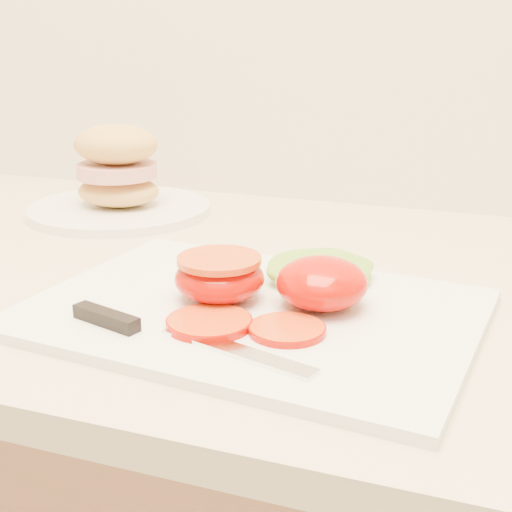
% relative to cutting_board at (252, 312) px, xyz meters
% --- Properties ---
extents(cutting_board, '(0.42, 0.32, 0.01)m').
position_rel_cutting_board_xyz_m(cutting_board, '(0.00, 0.00, 0.00)').
color(cutting_board, white).
rests_on(cutting_board, counter).
extents(tomato_half_dome, '(0.08, 0.08, 0.05)m').
position_rel_cutting_board_xyz_m(tomato_half_dome, '(0.06, 0.02, 0.03)').
color(tomato_half_dome, '#BD0C00').
rests_on(tomato_half_dome, cutting_board).
extents(tomato_half_cut, '(0.08, 0.08, 0.04)m').
position_rel_cutting_board_xyz_m(tomato_half_cut, '(-0.03, 0.01, 0.03)').
color(tomato_half_cut, '#BD0C00').
rests_on(tomato_half_cut, cutting_board).
extents(tomato_slice_0, '(0.07, 0.07, 0.01)m').
position_rel_cutting_board_xyz_m(tomato_slice_0, '(-0.02, -0.05, 0.01)').
color(tomato_slice_0, '#CD501E').
rests_on(tomato_slice_0, cutting_board).
extents(tomato_slice_1, '(0.06, 0.06, 0.01)m').
position_rel_cutting_board_xyz_m(tomato_slice_1, '(0.05, -0.04, 0.01)').
color(tomato_slice_1, '#CD501E').
rests_on(tomato_slice_1, cutting_board).
extents(lettuce_leaf_0, '(0.13, 0.12, 0.02)m').
position_rel_cutting_board_xyz_m(lettuce_leaf_0, '(0.04, 0.08, 0.02)').
color(lettuce_leaf_0, '#74BA31').
rests_on(lettuce_leaf_0, cutting_board).
extents(knife, '(0.23, 0.06, 0.01)m').
position_rel_cutting_board_xyz_m(knife, '(-0.05, -0.08, 0.01)').
color(knife, silver).
rests_on(knife, cutting_board).
extents(sandwich_plate, '(0.25, 0.25, 0.12)m').
position_rel_cutting_board_xyz_m(sandwich_plate, '(-0.30, 0.28, 0.04)').
color(sandwich_plate, white).
rests_on(sandwich_plate, counter).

